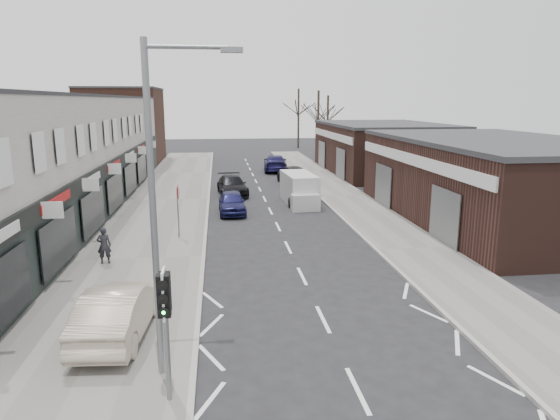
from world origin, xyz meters
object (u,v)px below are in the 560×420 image
object	(u,v)px
sedan_on_pavement	(118,311)
pedestrian	(104,245)
parked_car_right_a	(303,190)
parked_car_right_b	(293,174)
traffic_light	(165,305)
street_lamp	(160,196)
warning_sign	(178,196)
white_van	(299,189)
parked_car_left_b	(232,185)
parked_car_right_c	(275,163)
parked_car_left_a	(232,202)

from	to	relation	value
sedan_on_pavement	pedestrian	size ratio (longest dim) A/B	2.93
parked_car_right_a	parked_car_right_b	xyz separation A→B (m)	(0.23, 6.41, 0.15)
traffic_light	street_lamp	xyz separation A→B (m)	(-0.13, 1.22, 2.20)
traffic_light	warning_sign	distance (m)	14.04
street_lamp	parked_car_right_a	bearing A→B (deg)	72.23
white_van	parked_car_right_a	xyz separation A→B (m)	(0.51, 1.57, -0.30)
white_van	parked_car_left_b	bearing A→B (deg)	136.18
traffic_light	parked_car_right_b	world-z (taller)	traffic_light
white_van	parked_car_right_c	distance (m)	15.94
traffic_light	street_lamp	bearing A→B (deg)	95.88
street_lamp	pedestrian	xyz separation A→B (m)	(-3.44, 9.03, -3.72)
sedan_on_pavement	parked_car_right_b	world-z (taller)	sedan_on_pavement
sedan_on_pavement	pedestrian	world-z (taller)	pedestrian
parked_car_left_b	parked_car_right_b	distance (m)	6.68
traffic_light	street_lamp	world-z (taller)	street_lamp
parked_car_left_b	parked_car_right_c	bearing A→B (deg)	64.12
street_lamp	parked_car_right_a	xyz separation A→B (m)	(7.22, 22.54, -3.97)
parked_car_left_a	parked_car_right_b	xyz separation A→B (m)	(5.33, 10.47, 0.13)
parked_car_left_b	sedan_on_pavement	bearing A→B (deg)	-105.27
warning_sign	parked_car_right_c	bearing A→B (deg)	72.63
parked_car_right_b	parked_car_right_c	distance (m)	7.98
sedan_on_pavement	street_lamp	bearing A→B (deg)	130.35
traffic_light	parked_car_right_b	bearing A→B (deg)	76.33
white_van	pedestrian	bearing A→B (deg)	-134.04
parked_car_right_b	pedestrian	bearing A→B (deg)	56.07
pedestrian	parked_car_left_b	bearing A→B (deg)	-117.20
warning_sign	parked_car_right_c	world-z (taller)	warning_sign
street_lamp	pedestrian	size ratio (longest dim) A/B	5.12
parked_car_left_a	traffic_light	bearing A→B (deg)	-96.94
pedestrian	parked_car_right_a	bearing A→B (deg)	-135.25
pedestrian	parked_car_left_b	xyz separation A→B (m)	(5.77, 15.65, -0.20)
warning_sign	parked_car_right_a	bearing A→B (deg)	51.10
pedestrian	parked_car_right_c	world-z (taller)	pedestrian
parked_car_right_a	parked_car_right_b	distance (m)	6.41
warning_sign	parked_car_right_a	size ratio (longest dim) A/B	0.68
warning_sign	parked_car_left_a	world-z (taller)	warning_sign
warning_sign	sedan_on_pavement	size ratio (longest dim) A/B	0.59
street_lamp	parked_car_left_a	distance (m)	19.01
traffic_light	street_lamp	size ratio (longest dim) A/B	0.39
white_van	parked_car_right_b	distance (m)	8.01
traffic_light	parked_car_left_a	distance (m)	19.87
parked_car_left_b	parked_car_right_b	xyz separation A→B (m)	(5.13, 4.27, 0.11)
traffic_light	warning_sign	bearing A→B (deg)	93.10
warning_sign	parked_car_left_a	xyz separation A→B (m)	(2.76, 5.68, -1.52)
traffic_light	pedestrian	world-z (taller)	traffic_light
parked_car_left_b	white_van	bearing A→B (deg)	-45.51
white_van	warning_sign	bearing A→B (deg)	-135.65
white_van	parked_car_left_b	size ratio (longest dim) A/B	1.09
parked_car_right_c	parked_car_right_a	bearing A→B (deg)	96.76
parked_car_left_a	sedan_on_pavement	bearing A→B (deg)	-104.07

